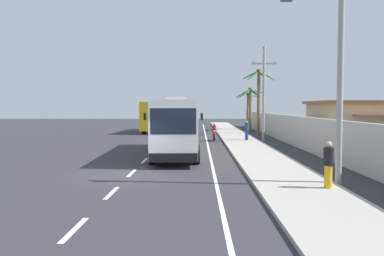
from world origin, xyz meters
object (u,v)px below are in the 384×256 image
at_px(coach_bus_far_lane, 160,115).
at_px(palm_second, 248,101).
at_px(pedestrian_midwalk, 328,164).
at_px(utility_pole_mid, 264,92).
at_px(roadside_building, 383,123).
at_px(utility_pole_nearest, 339,52).
at_px(palm_nearest, 250,101).
at_px(motorcycle_beside_bus, 214,133).
at_px(pedestrian_near_kerb, 247,130).
at_px(palm_third, 259,91).
at_px(coach_bus_foreground, 176,124).

xyz_separation_m(coach_bus_far_lane, palm_second, (11.28, 4.89, 1.83)).
xyz_separation_m(pedestrian_midwalk, utility_pole_mid, (1.09, 20.70, 3.34)).
distance_m(utility_pole_mid, roadside_building, 9.90).
xyz_separation_m(utility_pole_nearest, palm_nearest, (1.15, 34.15, -1.33)).
xyz_separation_m(coach_bus_far_lane, roadside_building, (19.27, -16.18, -0.23)).
height_order(motorcycle_beside_bus, roadside_building, roadside_building).
relative_size(pedestrian_near_kerb, palm_second, 0.33).
height_order(pedestrian_near_kerb, palm_third, palm_third).
bearing_deg(motorcycle_beside_bus, palm_third, 57.97).
bearing_deg(pedestrian_near_kerb, utility_pole_mid, 179.63).
bearing_deg(utility_pole_nearest, motorcycle_beside_bus, 101.29).
distance_m(pedestrian_midwalk, utility_pole_mid, 21.00).
xyz_separation_m(motorcycle_beside_bus, palm_nearest, (5.10, 14.36, 3.17)).
xyz_separation_m(palm_second, roadside_building, (7.98, -21.08, -2.06)).
bearing_deg(coach_bus_far_lane, roadside_building, -40.02).
xyz_separation_m(coach_bus_far_lane, utility_pole_nearest, (10.12, -31.92, 3.16)).
xyz_separation_m(motorcycle_beside_bus, utility_pole_nearest, (3.95, -19.78, 4.50)).
distance_m(pedestrian_near_kerb, utility_pole_nearest, 19.36).
xyz_separation_m(coach_bus_far_lane, motorcycle_beside_bus, (6.17, -12.13, -1.34)).
xyz_separation_m(coach_bus_foreground, coach_bus_far_lane, (-3.32, 22.09, 0.08)).
height_order(pedestrian_midwalk, palm_nearest, palm_nearest).
bearing_deg(coach_bus_foreground, utility_pole_mid, 53.65).
height_order(coach_bus_far_lane, palm_nearest, palm_nearest).
height_order(coach_bus_foreground, pedestrian_midwalk, coach_bus_foreground).
xyz_separation_m(utility_pole_nearest, palm_second, (1.16, 36.81, -1.33)).
bearing_deg(utility_pole_mid, palm_second, 87.55).
height_order(motorcycle_beside_bus, palm_third, palm_third).
height_order(pedestrian_midwalk, utility_pole_mid, utility_pole_mid).
bearing_deg(coach_bus_far_lane, palm_second, 23.45).
bearing_deg(coach_bus_far_lane, motorcycle_beside_bus, -63.04).
relative_size(motorcycle_beside_bus, utility_pole_nearest, 0.20).
distance_m(coach_bus_far_lane, pedestrian_near_kerb, 15.86).
xyz_separation_m(pedestrian_near_kerb, utility_pole_nearest, (1.15, -18.87, 4.14)).
xyz_separation_m(utility_pole_nearest, utility_pole_mid, (0.43, 19.64, -0.79)).
height_order(coach_bus_foreground, roadside_building, coach_bus_foreground).
bearing_deg(palm_third, roadside_building, -57.61).
bearing_deg(roadside_building, utility_pole_nearest, -120.17).
xyz_separation_m(motorcycle_beside_bus, pedestrian_near_kerb, (2.80, -0.91, 0.36)).
height_order(pedestrian_midwalk, palm_second, palm_second).
relative_size(pedestrian_midwalk, palm_third, 0.23).
bearing_deg(pedestrian_midwalk, coach_bus_foreground, -66.25).
bearing_deg(pedestrian_midwalk, motorcycle_beside_bus, -86.71).
height_order(coach_bus_foreground, pedestrian_near_kerb, coach_bus_foreground).
bearing_deg(palm_third, palm_second, 90.77).
bearing_deg(motorcycle_beside_bus, roadside_building, -17.17).
bearing_deg(palm_nearest, coach_bus_foreground, -108.10).
bearing_deg(roadside_building, pedestrian_midwalk, -120.28).
height_order(pedestrian_near_kerb, roadside_building, roadside_building).
relative_size(utility_pole_nearest, utility_pole_mid, 1.16).
distance_m(motorcycle_beside_bus, utility_pole_nearest, 20.67).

